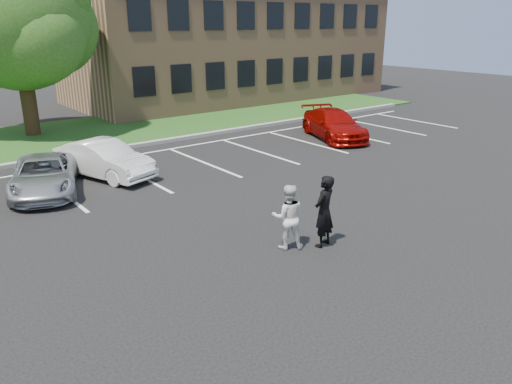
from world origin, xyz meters
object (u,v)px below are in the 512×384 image
Objects in this scene: office_building at (230,38)px; tree at (18,20)px; car_red_compact at (334,124)px; man_white_shirt at (288,217)px; car_white_sedan at (104,159)px; car_silver_minivan at (44,175)px; man_black_suit at (324,211)px.

office_building is 2.55× the size of tree.
office_building is at bearing 96.07° from car_red_compact.
man_white_shirt is at bearing -119.65° from car_red_compact.
office_building reaches higher than car_white_sedan.
man_white_shirt reaches higher than car_white_sedan.
man_white_shirt is at bearing -100.55° from car_white_sedan.
car_white_sedan is (-1.24, 8.44, -0.16)m from man_white_shirt.
car_silver_minivan is (-2.13, -9.17, -4.76)m from tree.
tree is 9.93m from car_white_sedan.
office_building is 26.08m from man_black_suit.
car_white_sedan is at bearing -89.57° from tree.
car_red_compact is (-4.00, -14.18, -3.49)m from office_building.
office_building reaches higher than car_silver_minivan.
car_silver_minivan is 0.92× the size of car_red_compact.
man_black_suit is at bearing -96.08° from car_white_sedan.
car_silver_minivan is 1.06× the size of car_white_sedan.
man_black_suit is at bearing -120.09° from office_building.
car_white_sedan reaches higher than car_silver_minivan.
man_black_suit is at bearing -83.23° from tree.
tree is 18.30m from man_black_suit.
man_black_suit is (-12.98, -22.39, -3.25)m from office_building.
car_white_sedan is (-2.03, 8.89, -0.26)m from man_black_suit.
car_red_compact is at bearing 19.09° from car_silver_minivan.
office_building is 20.49m from car_white_sedan.
tree is at bearing -98.81° from man_black_suit.
car_red_compact is at bearing -22.48° from car_white_sedan.
man_white_shirt is 0.39× the size of car_silver_minivan.
office_building reaches higher than man_black_suit.
car_silver_minivan is at bearing -103.10° from tree.
car_white_sedan is at bearing -47.59° from man_white_shirt.
car_white_sedan is at bearing -138.01° from office_building.
man_white_shirt is (-13.76, -21.95, -3.34)m from office_building.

